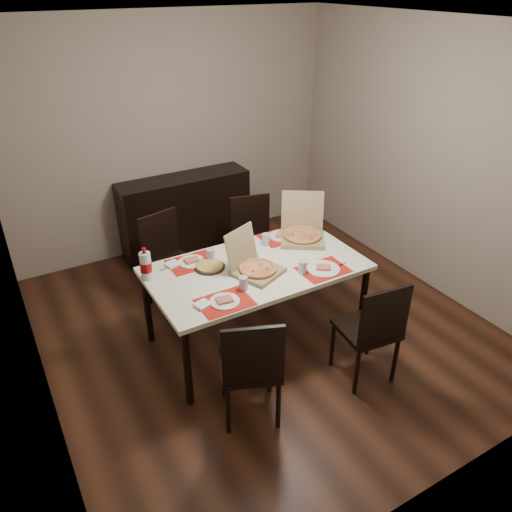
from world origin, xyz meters
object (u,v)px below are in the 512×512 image
(pizza_box_center, at_px, (255,266))
(dining_table, at_px, (256,273))
(dip_bowl, at_px, (251,256))
(soda_bottle, at_px, (146,266))
(chair_near_right, at_px, (373,328))
(sideboard, at_px, (186,214))
(chair_near_left, at_px, (251,366))
(chair_far_right, at_px, (253,237))
(chair_far_left, at_px, (168,256))

(pizza_box_center, bearing_deg, dining_table, 53.48)
(dip_bowl, distance_m, soda_bottle, 0.91)
(chair_near_right, bearing_deg, pizza_box_center, 124.33)
(sideboard, bearing_deg, dining_table, -94.30)
(chair_near_left, height_order, pizza_box_center, pizza_box_center)
(sideboard, relative_size, soda_bottle, 5.32)
(pizza_box_center, xyz_separation_m, dip_bowl, (0.10, 0.23, -0.04))
(sideboard, xyz_separation_m, soda_bottle, (-1.00, -1.62, 0.42))
(dining_table, xyz_separation_m, chair_far_right, (0.47, 0.87, -0.17))
(chair_far_right, bearing_deg, pizza_box_center, -118.96)
(chair_near_left, height_order, dip_bowl, chair_near_left)
(sideboard, distance_m, chair_near_left, 2.78)
(chair_far_left, xyz_separation_m, soda_bottle, (-0.41, -0.67, 0.36))
(sideboard, relative_size, chair_near_right, 1.61)
(chair_far_right, distance_m, dip_bowl, 0.87)
(chair_far_right, xyz_separation_m, dip_bowl, (-0.43, -0.72, 0.25))
(sideboard, distance_m, chair_far_right, 1.07)
(dining_table, relative_size, chair_far_right, 1.94)
(chair_far_right, distance_m, pizza_box_center, 1.12)
(soda_bottle, bearing_deg, chair_far_right, 24.47)
(sideboard, xyz_separation_m, dining_table, (-0.14, -1.89, 0.23))
(chair_far_right, height_order, pizza_box_center, pizza_box_center)
(sideboard, xyz_separation_m, chair_far_right, (0.33, -1.02, 0.06))
(pizza_box_center, height_order, soda_bottle, pizza_box_center)
(chair_near_right, relative_size, chair_far_right, 1.00)
(chair_near_right, height_order, pizza_box_center, pizza_box_center)
(chair_far_left, height_order, chair_far_right, same)
(pizza_box_center, bearing_deg, chair_near_left, -121.62)
(chair_near_right, relative_size, soda_bottle, 3.30)
(chair_near_right, xyz_separation_m, chair_far_right, (-0.05, 1.78, 0.00))
(chair_near_left, distance_m, chair_far_left, 1.75)
(dining_table, bearing_deg, chair_far_right, 61.75)
(chair_far_right, bearing_deg, chair_near_left, -120.14)
(sideboard, xyz_separation_m, pizza_box_center, (-0.20, -1.97, 0.36))
(dining_table, distance_m, chair_near_right, 1.06)
(chair_near_left, distance_m, chair_near_right, 1.03)
(chair_far_left, distance_m, dip_bowl, 0.96)
(chair_far_left, bearing_deg, sideboard, 58.29)
(chair_near_left, bearing_deg, sideboard, 76.47)
(chair_near_right, xyz_separation_m, soda_bottle, (-1.37, 1.18, 0.36))
(sideboard, height_order, dip_bowl, sideboard)
(dining_table, height_order, chair_near_left, chair_near_left)
(chair_near_right, bearing_deg, chair_near_left, 174.40)
(chair_far_right, bearing_deg, dining_table, -118.25)
(dining_table, bearing_deg, chair_near_right, -60.52)
(chair_near_left, relative_size, chair_far_left, 1.00)
(chair_far_left, bearing_deg, pizza_box_center, -69.07)
(sideboard, bearing_deg, pizza_box_center, -95.75)
(dining_table, height_order, pizza_box_center, pizza_box_center)
(chair_far_right, bearing_deg, chair_far_left, 175.65)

